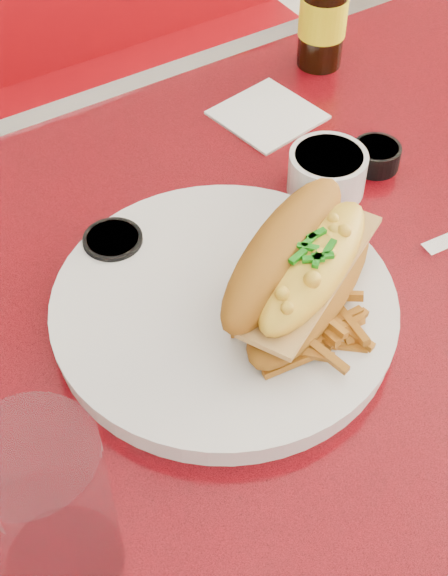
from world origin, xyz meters
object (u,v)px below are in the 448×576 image
sauce_cup_right (376,155)px  water_tumbler (48,513)px  fork (292,317)px  booth_bench_far (67,189)px  diner_table (331,377)px  mac_hoagie (302,268)px  dinner_plate (224,308)px  gravy_ramekin (327,171)px  sauce_cup_left (114,247)px

sauce_cup_right → water_tumbler: 0.53m
fork → water_tumbler: bearing=86.1°
booth_bench_far → diner_table: bearing=-90.0°
sauce_cup_right → water_tumbler: (-0.48, -0.23, 0.06)m
booth_bench_far → mac_hoagie: bearing=-94.6°
dinner_plate → gravy_ramekin: gravy_ramekin is taller
mac_hoagie → fork: bearing=-166.8°
sauce_cup_left → gravy_ramekin: bearing=-6.5°
sauce_cup_left → water_tumbler: bearing=-123.9°
mac_hoagie → dinner_plate: bearing=124.6°
fork → water_tumbler: water_tumbler is taller
dinner_plate → fork: size_ratio=2.90×
fork → diner_table: bearing=-95.6°
fork → water_tumbler: 0.28m
diner_table → sauce_cup_left: sauce_cup_left is taller
dinner_plate → sauce_cup_left: 0.13m
diner_table → booth_bench_far: (0.00, 0.81, -0.32)m
gravy_ramekin → sauce_cup_right: size_ratio=1.68×
dinner_plate → sauce_cup_right: size_ratio=6.68×
gravy_ramekin → sauce_cup_left: gravy_ramekin is taller
sauce_cup_right → water_tumbler: water_tumbler is taller
diner_table → booth_bench_far: bearing=90.0°
sauce_cup_left → water_tumbler: size_ratio=0.47×
diner_table → sauce_cup_left: size_ratio=17.00×
diner_table → mac_hoagie: (-0.07, -0.01, 0.22)m
fork → sauce_cup_right: size_ratio=2.30×
sauce_cup_right → sauce_cup_left: bearing=175.4°
fork → gravy_ramekin: gravy_ramekin is taller
booth_bench_far → sauce_cup_right: (0.13, -0.69, 0.50)m
booth_bench_far → dinner_plate: bearing=-99.2°
dinner_plate → gravy_ramekin: 0.21m
fork → gravy_ramekin: (0.15, 0.14, 0.00)m
gravy_ramekin → fork: bearing=-135.7°
sauce_cup_right → dinner_plate: bearing=-159.6°
sauce_cup_right → gravy_ramekin: bearing=-178.2°
diner_table → mac_hoagie: size_ratio=5.38×
booth_bench_far → gravy_ramekin: booth_bench_far is taller
booth_bench_far → sauce_cup_left: (-0.18, -0.67, 0.50)m
sauce_cup_right → booth_bench_far: bearing=100.6°
booth_bench_far → fork: 0.98m
dinner_plate → gravy_ramekin: size_ratio=3.97×
diner_table → mac_hoagie: 0.23m
gravy_ramekin → water_tumbler: bearing=-150.9°
diner_table → dinner_plate: 0.22m
diner_table → sauce_cup_right: sauce_cup_right is taller
sauce_cup_right → mac_hoagie: bearing=-147.0°
diner_table → water_tumbler: size_ratio=8.02×
diner_table → gravy_ramekin: size_ratio=13.74×
fork → sauce_cup_left: 0.19m
mac_hoagie → sauce_cup_right: 0.24m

